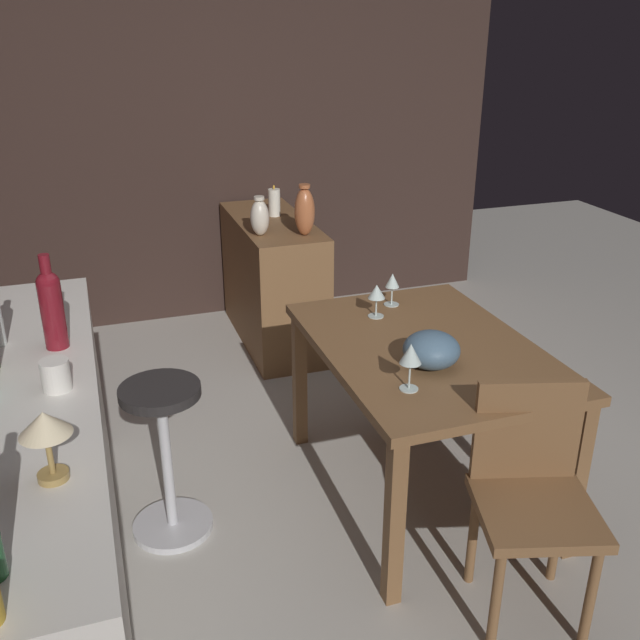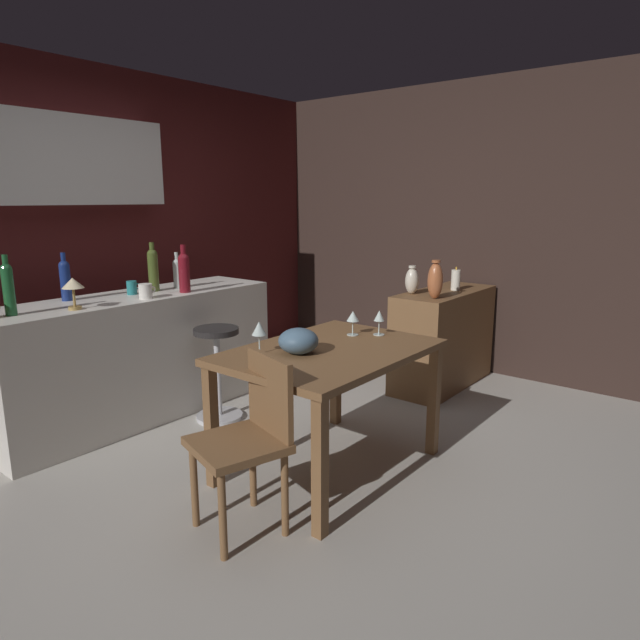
{
  "view_description": "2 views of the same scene",
  "coord_description": "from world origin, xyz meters",
  "px_view_note": "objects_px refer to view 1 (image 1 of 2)",
  "views": [
    {
      "loc": [
        -2.3,
        1.0,
        2.01
      ],
      "look_at": [
        0.18,
        0.16,
        0.88
      ],
      "focal_mm": 39.93,
      "sensor_mm": 36.0,
      "label": 1
    },
    {
      "loc": [
        -2.3,
        -2.14,
        1.58
      ],
      "look_at": [
        0.34,
        -0.02,
        0.83
      ],
      "focal_mm": 30.95,
      "sensor_mm": 36.0,
      "label": 2
    }
  ],
  "objects_px": {
    "cup_white": "(56,375)",
    "counter_lamp": "(45,429)",
    "wine_glass_left": "(392,282)",
    "bar_stool": "(166,456)",
    "vase_ceramic_ivory": "(260,217)",
    "fruit_bowl": "(431,350)",
    "dining_table": "(425,364)",
    "wine_glass_right": "(377,293)",
    "wine_glass_center": "(411,355)",
    "chair_near_window": "(532,492)",
    "sideboard_cabinet": "(273,281)",
    "wine_bottle_ruby": "(51,305)",
    "vase_copper": "(305,211)",
    "pillar_candle_tall": "(274,202)"
  },
  "relations": [
    {
      "from": "wine_glass_left",
      "to": "vase_ceramic_ivory",
      "type": "height_order",
      "value": "vase_ceramic_ivory"
    },
    {
      "from": "sideboard_cabinet",
      "to": "wine_bottle_ruby",
      "type": "relative_size",
      "value": 3.14
    },
    {
      "from": "fruit_bowl",
      "to": "bar_stool",
      "type": "bearing_deg",
      "value": 74.54
    },
    {
      "from": "bar_stool",
      "to": "wine_glass_right",
      "type": "height_order",
      "value": "wine_glass_right"
    },
    {
      "from": "wine_glass_left",
      "to": "pillar_candle_tall",
      "type": "bearing_deg",
      "value": 6.81
    },
    {
      "from": "bar_stool",
      "to": "wine_glass_left",
      "type": "height_order",
      "value": "wine_glass_left"
    },
    {
      "from": "wine_bottle_ruby",
      "to": "pillar_candle_tall",
      "type": "relative_size",
      "value": 1.77
    },
    {
      "from": "dining_table",
      "to": "counter_lamp",
      "type": "bearing_deg",
      "value": 116.77
    },
    {
      "from": "sideboard_cabinet",
      "to": "vase_ceramic_ivory",
      "type": "bearing_deg",
      "value": 153.82
    },
    {
      "from": "counter_lamp",
      "to": "vase_ceramic_ivory",
      "type": "relative_size",
      "value": 0.87
    },
    {
      "from": "dining_table",
      "to": "wine_glass_right",
      "type": "height_order",
      "value": "wine_glass_right"
    },
    {
      "from": "sideboard_cabinet",
      "to": "wine_glass_right",
      "type": "relative_size",
      "value": 7.16
    },
    {
      "from": "bar_stool",
      "to": "wine_glass_center",
      "type": "relative_size",
      "value": 3.7
    },
    {
      "from": "fruit_bowl",
      "to": "vase_ceramic_ivory",
      "type": "relative_size",
      "value": 0.97
    },
    {
      "from": "counter_lamp",
      "to": "vase_copper",
      "type": "relative_size",
      "value": 0.67
    },
    {
      "from": "bar_stool",
      "to": "wine_glass_center",
      "type": "distance_m",
      "value": 1.09
    },
    {
      "from": "sideboard_cabinet",
      "to": "bar_stool",
      "type": "relative_size",
      "value": 1.62
    },
    {
      "from": "bar_stool",
      "to": "cup_white",
      "type": "distance_m",
      "value": 0.75
    },
    {
      "from": "sideboard_cabinet",
      "to": "bar_stool",
      "type": "height_order",
      "value": "sideboard_cabinet"
    },
    {
      "from": "cup_white",
      "to": "vase_copper",
      "type": "xyz_separation_m",
      "value": [
        1.65,
        -1.36,
        0.01
      ]
    },
    {
      "from": "bar_stool",
      "to": "vase_copper",
      "type": "bearing_deg",
      "value": -37.4
    },
    {
      "from": "vase_ceramic_ivory",
      "to": "fruit_bowl",
      "type": "bearing_deg",
      "value": -171.53
    },
    {
      "from": "wine_glass_right",
      "to": "wine_bottle_ruby",
      "type": "xyz_separation_m",
      "value": [
        -0.24,
        1.35,
        0.21
      ]
    },
    {
      "from": "vase_copper",
      "to": "bar_stool",
      "type": "bearing_deg",
      "value": 142.6
    },
    {
      "from": "sideboard_cabinet",
      "to": "wine_glass_left",
      "type": "relative_size",
      "value": 7.02
    },
    {
      "from": "sideboard_cabinet",
      "to": "cup_white",
      "type": "bearing_deg",
      "value": 148.25
    },
    {
      "from": "chair_near_window",
      "to": "wine_glass_center",
      "type": "xyz_separation_m",
      "value": [
        0.38,
        0.3,
        0.4
      ]
    },
    {
      "from": "wine_bottle_ruby",
      "to": "pillar_candle_tall",
      "type": "xyz_separation_m",
      "value": [
        1.79,
        -1.3,
        -0.16
      ]
    },
    {
      "from": "wine_glass_right",
      "to": "wine_bottle_ruby",
      "type": "bearing_deg",
      "value": 99.87
    },
    {
      "from": "chair_near_window",
      "to": "wine_glass_left",
      "type": "height_order",
      "value": "wine_glass_left"
    },
    {
      "from": "dining_table",
      "to": "wine_bottle_ruby",
      "type": "height_order",
      "value": "wine_bottle_ruby"
    },
    {
      "from": "wine_glass_right",
      "to": "wine_glass_center",
      "type": "xyz_separation_m",
      "value": [
        -0.67,
        0.15,
        0.02
      ]
    },
    {
      "from": "counter_lamp",
      "to": "pillar_candle_tall",
      "type": "bearing_deg",
      "value": -26.54
    },
    {
      "from": "chair_near_window",
      "to": "wine_glass_right",
      "type": "relative_size",
      "value": 5.55
    },
    {
      "from": "cup_white",
      "to": "counter_lamp",
      "type": "distance_m",
      "value": 0.51
    },
    {
      "from": "pillar_candle_tall",
      "to": "wine_bottle_ruby",
      "type": "bearing_deg",
      "value": 143.98
    },
    {
      "from": "cup_white",
      "to": "counter_lamp",
      "type": "height_order",
      "value": "counter_lamp"
    },
    {
      "from": "counter_lamp",
      "to": "vase_copper",
      "type": "xyz_separation_m",
      "value": [
        2.15,
        -1.37,
        -0.09
      ]
    },
    {
      "from": "wine_glass_center",
      "to": "chair_near_window",
      "type": "bearing_deg",
      "value": -141.7
    },
    {
      "from": "dining_table",
      "to": "pillar_candle_tall",
      "type": "bearing_deg",
      "value": 3.97
    },
    {
      "from": "pillar_candle_tall",
      "to": "sideboard_cabinet",
      "type": "bearing_deg",
      "value": 153.78
    },
    {
      "from": "wine_glass_right",
      "to": "fruit_bowl",
      "type": "xyz_separation_m",
      "value": [
        -0.53,
        -0.01,
        -0.04
      ]
    },
    {
      "from": "wine_glass_left",
      "to": "bar_stool",
      "type": "bearing_deg",
      "value": 107.29
    },
    {
      "from": "wine_glass_left",
      "to": "counter_lamp",
      "type": "bearing_deg",
      "value": 128.44
    },
    {
      "from": "cup_white",
      "to": "vase_copper",
      "type": "bearing_deg",
      "value": -39.42
    },
    {
      "from": "wine_glass_center",
      "to": "wine_glass_left",
      "type": "bearing_deg",
      "value": -19.59
    },
    {
      "from": "chair_near_window",
      "to": "wine_glass_right",
      "type": "height_order",
      "value": "wine_glass_right"
    },
    {
      "from": "sideboard_cabinet",
      "to": "pillar_candle_tall",
      "type": "relative_size",
      "value": 5.56
    },
    {
      "from": "wine_glass_right",
      "to": "sideboard_cabinet",
      "type": "bearing_deg",
      "value": 3.63
    },
    {
      "from": "wine_glass_left",
      "to": "wine_glass_center",
      "type": "distance_m",
      "value": 0.83
    }
  ]
}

